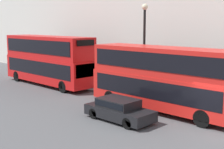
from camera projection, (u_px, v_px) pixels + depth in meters
ground_plane at (209, 132)px, 16.33m from camera, size 200.00×200.00×0.00m
bus_leading at (162, 76)px, 19.98m from camera, size 2.59×10.24×4.17m
bus_second_in_queue at (48, 58)px, 28.73m from camera, size 2.59×10.71×4.52m
car_dark_sedan at (119, 109)px, 18.25m from camera, size 1.82×4.23×1.31m
street_lamp at (144, 42)px, 22.75m from camera, size 0.44×0.44×7.05m
pedestrian at (104, 81)px, 27.24m from camera, size 0.36×0.36×1.55m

